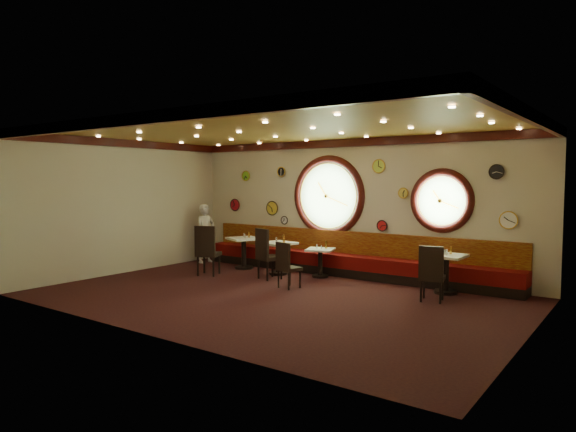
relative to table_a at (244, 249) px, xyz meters
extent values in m
cube|color=black|center=(2.52, -2.05, -0.50)|extent=(9.00, 6.00, 0.00)
cube|color=#B67D33|center=(2.52, -2.05, 2.70)|extent=(9.00, 6.00, 0.02)
cube|color=beige|center=(2.52, 0.95, 1.10)|extent=(9.00, 0.02, 3.20)
cube|color=beige|center=(2.52, -5.05, 1.10)|extent=(9.00, 0.02, 3.20)
cube|color=beige|center=(-1.98, -2.05, 1.10)|extent=(0.02, 6.00, 3.20)
cube|color=beige|center=(7.02, -2.05, 1.10)|extent=(0.02, 6.00, 3.20)
cube|color=#350C09|center=(2.52, 0.90, 2.61)|extent=(9.00, 0.10, 0.18)
cube|color=#350C09|center=(2.52, -5.00, 2.61)|extent=(9.00, 0.10, 0.18)
cube|color=#350C09|center=(-1.93, -2.05, 2.61)|extent=(0.10, 6.00, 0.18)
cube|color=#350C09|center=(6.97, -2.05, 2.61)|extent=(0.10, 6.00, 0.18)
cube|color=black|center=(2.52, 0.67, -0.40)|extent=(8.00, 0.55, 0.20)
cube|color=#530707|center=(2.52, 0.67, -0.15)|extent=(8.00, 0.55, 0.30)
cube|color=#600F07|center=(2.52, 0.89, 0.25)|extent=(8.00, 0.10, 0.55)
cylinder|color=#8BBE72|center=(1.92, 0.94, 1.35)|extent=(1.66, 0.02, 1.66)
torus|color=#350C09|center=(1.92, 0.93, 1.35)|extent=(1.98, 0.18, 1.98)
torus|color=gold|center=(1.92, 0.90, 1.35)|extent=(1.61, 0.03, 1.61)
cylinder|color=#8BBE72|center=(4.72, 0.94, 1.30)|extent=(1.10, 0.02, 1.10)
torus|color=#350C09|center=(4.72, 0.93, 1.30)|extent=(1.38, 0.18, 1.38)
torus|color=gold|center=(4.72, 0.90, 1.30)|extent=(1.09, 0.03, 1.09)
cylinder|color=#78C828|center=(-0.68, 0.91, 1.85)|extent=(0.26, 0.03, 0.26)
cylinder|color=#DCC549|center=(3.87, 0.91, 1.45)|extent=(0.22, 0.03, 0.22)
cylinder|color=black|center=(5.82, 0.91, 1.90)|extent=(0.28, 0.03, 0.28)
cylinder|color=white|center=(0.62, 0.91, 0.70)|extent=(0.20, 0.03, 0.20)
cylinder|color=red|center=(3.37, 0.91, 0.70)|extent=(0.24, 0.03, 0.24)
cylinder|color=#BFDD45|center=(3.27, 0.91, 2.05)|extent=(0.30, 0.03, 0.30)
cylinder|color=red|center=(-1.08, 0.91, 1.05)|extent=(0.32, 0.03, 0.32)
cylinder|color=white|center=(6.07, 0.91, 0.95)|extent=(0.34, 0.03, 0.34)
cylinder|color=gold|center=(0.22, 0.91, 1.00)|extent=(0.36, 0.03, 0.36)
cylinder|color=black|center=(0.52, 0.91, 1.95)|extent=(0.24, 0.03, 0.24)
cylinder|color=black|center=(0.00, 0.00, -0.47)|extent=(0.45, 0.45, 0.06)
cylinder|color=black|center=(0.00, 0.00, -0.11)|extent=(0.12, 0.12, 0.72)
cube|color=white|center=(0.00, 0.00, 0.27)|extent=(0.95, 0.95, 0.05)
cylinder|color=black|center=(1.18, -0.13, -0.47)|extent=(0.44, 0.44, 0.06)
cylinder|color=black|center=(1.18, -0.13, -0.12)|extent=(0.12, 0.12, 0.70)
cube|color=white|center=(1.18, -0.13, 0.24)|extent=(0.84, 0.84, 0.05)
cylinder|color=black|center=(2.18, 0.16, -0.47)|extent=(0.38, 0.38, 0.05)
cylinder|color=black|center=(2.18, 0.16, -0.17)|extent=(0.10, 0.10, 0.60)
cube|color=white|center=(2.18, 0.16, 0.14)|extent=(0.77, 0.77, 0.04)
cylinder|color=black|center=(5.09, 0.16, -0.47)|extent=(0.44, 0.44, 0.06)
cylinder|color=black|center=(5.09, 0.16, -0.12)|extent=(0.12, 0.12, 0.70)
cube|color=white|center=(5.09, 0.16, 0.25)|extent=(0.72, 0.72, 0.05)
cube|color=black|center=(-0.12, -1.13, -0.01)|extent=(0.64, 0.64, 0.09)
cube|color=black|center=(-0.03, -1.33, 0.36)|extent=(0.48, 0.25, 0.64)
cube|color=black|center=(1.36, -0.68, -0.02)|extent=(0.61, 0.61, 0.08)
cube|color=black|center=(1.29, -0.87, 0.34)|extent=(0.48, 0.22, 0.63)
cube|color=black|center=(2.29, -1.22, -0.10)|extent=(0.48, 0.48, 0.07)
cube|color=black|center=(2.25, -1.39, 0.20)|extent=(0.40, 0.14, 0.53)
cube|color=black|center=(5.10, -0.62, -0.06)|extent=(0.52, 0.52, 0.08)
cube|color=black|center=(5.14, -0.81, 0.26)|extent=(0.44, 0.15, 0.57)
cylinder|color=silver|center=(-0.08, 0.11, 0.34)|extent=(0.04, 0.04, 0.10)
cylinder|color=#BABABE|center=(1.05, -0.03, 0.32)|extent=(0.03, 0.03, 0.09)
cylinder|color=silver|center=(2.08, 0.16, 0.21)|extent=(0.04, 0.04, 0.10)
cylinder|color=silver|center=(5.06, 0.17, 0.32)|extent=(0.03, 0.03, 0.09)
cylinder|color=silver|center=(0.07, -0.03, 0.34)|extent=(0.03, 0.03, 0.10)
cylinder|color=silver|center=(1.14, -0.13, 0.32)|extent=(0.04, 0.04, 0.11)
cylinder|color=silver|center=(2.23, 0.12, 0.21)|extent=(0.03, 0.03, 0.09)
cylinder|color=silver|center=(5.11, 0.13, 0.33)|extent=(0.04, 0.04, 0.11)
cylinder|color=gold|center=(0.10, 0.09, 0.36)|extent=(0.04, 0.04, 0.14)
cylinder|color=#C67D2E|center=(1.32, -0.09, 0.36)|extent=(0.06, 0.06, 0.18)
cylinder|color=gold|center=(2.27, 0.26, 0.25)|extent=(0.06, 0.06, 0.18)
cylinder|color=gold|center=(5.15, 0.27, 0.35)|extent=(0.05, 0.05, 0.15)
imported|color=silver|center=(-1.48, 0.15, 0.30)|extent=(0.44, 0.62, 1.59)
camera|label=1|loc=(8.41, -9.77, 1.73)|focal=32.00mm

